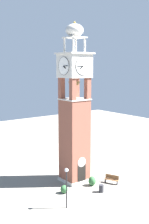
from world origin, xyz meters
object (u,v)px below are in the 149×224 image
at_px(park_bench, 112,179).
at_px(lamp_post, 67,181).
at_px(trash_bin, 101,188).
at_px(clock_tower, 75,116).

xyz_separation_m(park_bench, lamp_post, (-7.46, -1.60, 2.19)).
bearing_deg(park_bench, trash_bin, -158.03).
distance_m(lamp_post, trash_bin, 5.45).
bearing_deg(clock_tower, trash_bin, -85.97).
relative_size(clock_tower, park_bench, 10.85).
relative_size(lamp_post, trash_bin, 4.82).
height_order(clock_tower, lamp_post, clock_tower).
bearing_deg(lamp_post, park_bench, 12.09).
relative_size(park_bench, lamp_post, 0.43).
xyz_separation_m(clock_tower, park_bench, (2.84, -3.20, -7.05)).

